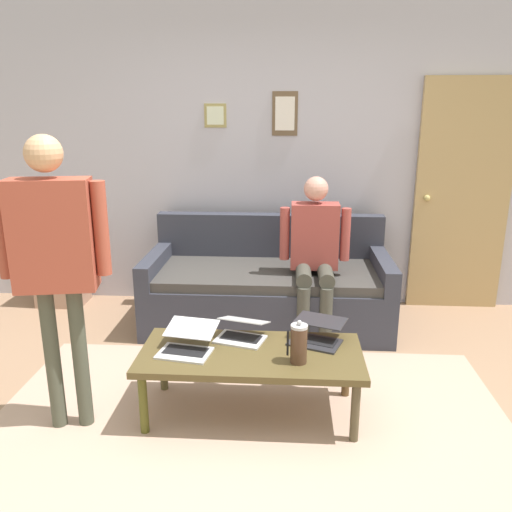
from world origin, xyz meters
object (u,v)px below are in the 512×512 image
side_shelf (60,264)px  person_standing (54,249)px  laptop_center (187,344)px  coffee_table (251,358)px  couch (268,289)px  person_seated (315,248)px  flower_vase (53,205)px  interior_door (462,197)px  laptop_left (242,332)px  laptop_right (317,335)px  french_press (299,344)px

side_shelf → person_standing: bearing=114.9°
laptop_center → side_shelf: bearing=-48.4°
laptop_center → person_standing: (0.66, 0.17, 0.61)m
coffee_table → side_shelf: 2.57m
couch → person_seated: 0.61m
couch → person_standing: size_ratio=1.21×
person_standing → person_seated: size_ratio=1.30×
flower_vase → person_standing: (-0.88, 1.90, 0.12)m
coffee_table → person_seated: (-0.41, -1.17, 0.36)m
interior_door → laptop_left: 2.56m
couch → flower_vase: size_ratio=4.83×
coffee_table → laptop_right: (-0.39, -0.17, 0.08)m
laptop_left → laptop_right: (-0.46, 0.00, 0.00)m
laptop_left → laptop_center: 0.36m
interior_door → french_press: bearing=54.1°
laptop_right → french_press: french_press is taller
person_standing → person_seated: bearing=-137.0°
laptop_center → side_shelf: 2.32m
interior_door → couch: 1.91m
couch → laptop_left: size_ratio=5.71×
french_press → person_seated: size_ratio=0.20×
french_press → flower_vase: 2.89m
laptop_center → person_standing: 0.92m
couch → person_seated: size_ratio=1.57×
laptop_left → flower_vase: bearing=-39.9°
person_standing → couch: bearing=-124.2°
laptop_center → person_seated: 1.45m
laptop_center → laptop_right: 0.79m
laptop_center → flower_vase: 2.37m
person_seated → couch: bearing=-31.3°
side_shelf → flower_vase: flower_vase is taller
laptop_left → flower_vase: size_ratio=0.85×
coffee_table → side_shelf: size_ratio=1.67×
couch → laptop_right: bearing=106.0°
interior_door → laptop_center: (2.11, 1.91, -0.57)m
couch → laptop_right: couch is taller
laptop_right → person_standing: person_standing is taller
flower_vase → person_standing: person_standing is taller
interior_door → person_standing: 3.46m
laptop_right → flower_vase: size_ratio=0.95×
interior_door → side_shelf: 3.71m
couch → coffee_table: size_ratio=1.54×
interior_door → person_seated: interior_door is taller
interior_door → side_shelf: (3.65, 0.18, -0.63)m
laptop_left → couch: bearing=-95.2°
person_seated → side_shelf: bearing=-13.2°
person_standing → laptop_right: bearing=-166.1°
couch → person_seated: person_seated is taller
couch → side_shelf: bearing=-9.3°
laptop_right → side_shelf: side_shelf is taller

